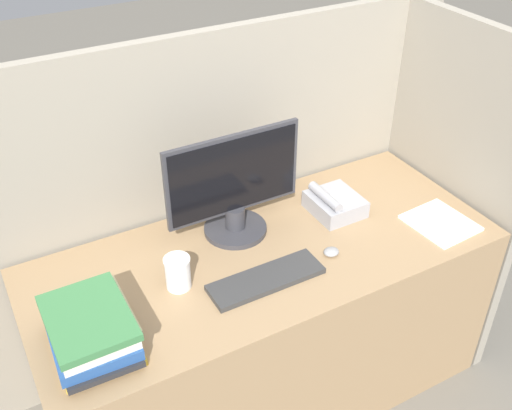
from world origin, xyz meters
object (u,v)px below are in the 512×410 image
Objects in this scene: book_stack at (92,330)px; desk_telephone at (334,203)px; coffee_cup at (178,273)px; mouse at (331,252)px; monitor at (234,190)px; keyboard at (266,279)px.

book_stack reaches higher than desk_telephone.
coffee_cup is at bearing -171.69° from desk_telephone.
mouse is 0.29× the size of desk_telephone.
desk_telephone is at bearing 52.95° from mouse.
monitor reaches higher than book_stack.
mouse is at bearing -51.21° from monitor.
book_stack is (-0.58, -0.01, 0.06)m from keyboard.
keyboard is 0.29m from coffee_cup.
monitor is 0.41m from mouse.
monitor is 0.37m from coffee_cup.
monitor reaches higher than desk_telephone.
keyboard is at bearing -97.32° from monitor.
desk_telephone is (0.43, 0.22, 0.03)m from keyboard.
monitor is at bearing 168.67° from desk_telephone.
monitor is 1.60× the size of book_stack.
keyboard is 3.42× the size of coffee_cup.
desk_telephone is at bearing -11.33° from monitor.
monitor is at bearing 26.27° from book_stack.
keyboard is at bearing -24.45° from coffee_cup.
desk_telephone is at bearing 8.31° from coffee_cup.
mouse is 0.55m from coffee_cup.
book_stack reaches higher than coffee_cup.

